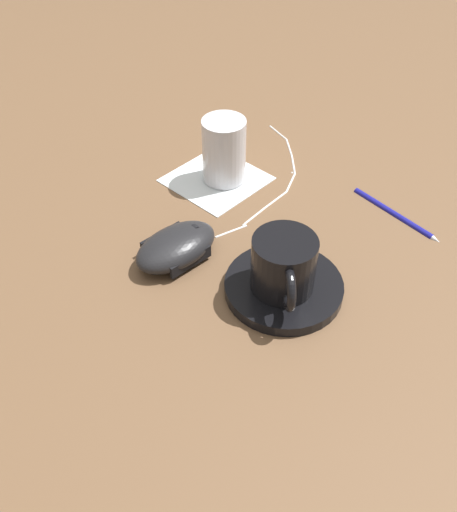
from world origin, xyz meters
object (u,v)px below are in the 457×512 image
Objects in this scene: computer_mouse at (176,247)px; pen at (396,212)px; drinking_glass at (224,150)px; saucer at (284,287)px; coffee_cup at (284,265)px.

computer_mouse is 0.31m from pen.
drinking_glass is at bearing -165.39° from pen.
saucer is 1.50× the size of drinking_glass.
drinking_glass reaches higher than pen.
computer_mouse is at bearing -129.56° from pen.
saucer is 0.04m from coffee_cup.
pen is (0.24, 0.06, -0.05)m from drinking_glass.
drinking_glass is at bearing 141.76° from saucer.
saucer is 0.14m from computer_mouse.
pen is (0.20, 0.24, -0.01)m from computer_mouse.
saucer is 1.12× the size of computer_mouse.
pen is at bearing 76.03° from coffee_cup.
coffee_cup is 0.15m from computer_mouse.
saucer reaches higher than pen.
pen is at bearing 50.44° from computer_mouse.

